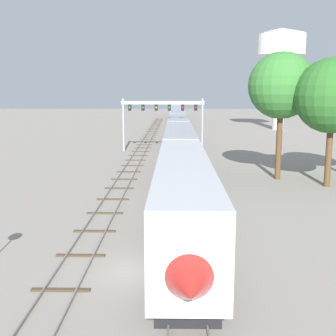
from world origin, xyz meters
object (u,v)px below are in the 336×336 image
passenger_train (177,121)px  water_tower (281,49)px  signal_gantry (163,112)px  trackside_tree_left (282,86)px  trackside_tree_right (333,96)px

passenger_train → water_tower: size_ratio=6.71×
passenger_train → signal_gantry: (-2.25, -26.91, 3.06)m
trackside_tree_left → trackside_tree_right: trackside_tree_left is taller
signal_gantry → trackside_tree_right: trackside_tree_right is taller
water_tower → trackside_tree_left: water_tower is taller
signal_gantry → trackside_tree_right: (15.82, -23.54, 2.59)m
passenger_train → trackside_tree_left: bearing=-78.3°
passenger_train → trackside_tree_right: 52.55m
signal_gantry → trackside_tree_right: 28.48m
passenger_train → water_tower: (23.34, 10.06, 15.47)m
signal_gantry → trackside_tree_left: trackside_tree_left is taller
trackside_tree_left → trackside_tree_right: size_ratio=1.07×
passenger_train → signal_gantry: signal_gantry is taller
water_tower → signal_gantry: bearing=-124.7°
trackside_tree_left → trackside_tree_right: (3.77, -3.29, -0.92)m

